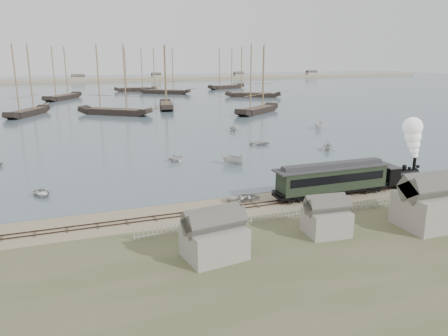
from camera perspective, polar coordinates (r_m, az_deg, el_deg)
name	(u,v)px	position (r m, az deg, el deg)	size (l,w,h in m)	color
ground	(257,199)	(53.66, 4.29, -4.11)	(600.00, 600.00, 0.00)	gray
harbor_water	(108,91)	(217.82, -14.90, 9.70)	(600.00, 336.00, 0.06)	#495E68
rail_track	(264,204)	(51.94, 5.21, -4.73)	(120.00, 1.80, 0.16)	#38281E
picket_fence_west	(227,227)	(45.25, 0.44, -7.73)	(19.00, 0.10, 1.20)	gray
picket_fence_east	(381,207)	(54.18, 19.85, -4.79)	(15.00, 0.10, 1.20)	gray
shed_left	(214,257)	(39.02, -1.27, -11.57)	(5.00, 4.00, 4.10)	gray
shed_mid	(325,234)	(44.80, 13.11, -8.38)	(4.00, 3.50, 3.60)	gray
shed_right	(428,226)	(50.10, 25.06, -6.91)	(6.00, 5.00, 5.10)	gray
far_spit	(95,81)	(297.35, -16.52, 10.80)	(500.00, 20.00, 1.80)	tan
locomotive	(411,156)	(62.84, 23.23, 1.42)	(7.15, 2.67, 8.92)	black
passenger_coach	(332,178)	(55.75, 13.93, -1.27)	(15.36, 2.96, 3.73)	black
beached_dinghy	(244,198)	(52.80, 2.62, -3.90)	(4.19, 2.99, 0.87)	beige
rowboat_0	(42,193)	(59.13, -22.73, -3.02)	(3.50, 2.50, 0.72)	beige
rowboat_1	(175,157)	(72.09, -6.38, 1.43)	(2.86, 2.46, 1.50)	beige
rowboat_2	(232,160)	(69.73, 1.11, 1.09)	(4.09, 1.54, 1.58)	beige
rowboat_3	(260,143)	(85.00, 4.69, 3.27)	(3.95, 2.82, 0.82)	beige
rowboat_4	(328,146)	(82.26, 13.38, 2.86)	(3.34, 2.88, 1.76)	beige
rowboat_5	(318,125)	(105.82, 12.23, 5.46)	(4.10, 1.54, 1.58)	beige
rowboat_7	(233,127)	(100.29, 1.17, 5.34)	(3.28, 2.83, 1.73)	beige
schooner_1	(24,80)	(136.72, -24.66, 10.39)	(18.45, 4.26, 20.00)	black
schooner_2	(113,80)	(130.62, -14.32, 11.11)	(22.22, 5.13, 20.00)	black
schooner_3	(165,77)	(142.71, -7.68, 11.70)	(18.83, 4.35, 20.00)	black
schooner_4	(258,79)	(130.48, 4.45, 11.51)	(20.37, 4.70, 20.00)	black
schooner_5	(253,72)	(180.31, 3.85, 12.40)	(22.48, 5.19, 20.00)	black
schooner_7	(61,73)	(180.80, -20.57, 11.53)	(20.94, 4.83, 20.00)	black
schooner_8	(164,71)	(196.32, -7.81, 12.49)	(22.53, 5.20, 20.00)	black
schooner_9	(226,68)	(222.80, 0.31, 12.87)	(20.76, 4.79, 20.00)	black
schooner_10	(134,70)	(211.71, -11.62, 12.48)	(19.40, 4.48, 20.00)	black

